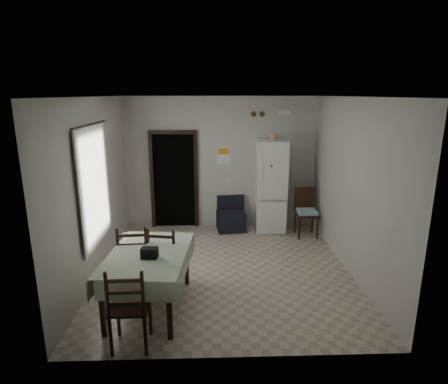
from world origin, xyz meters
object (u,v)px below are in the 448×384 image
corner_chair (307,213)px  dining_chair_near_head (130,306)px  dining_chair_far_left (135,257)px  fridge (271,186)px  dining_chair_far_right (165,257)px  dining_table (150,280)px  navy_seat (231,214)px

corner_chair → dining_chair_near_head: 4.59m
dining_chair_far_left → dining_chair_near_head: bearing=94.4°
fridge → dining_chair_far_right: (-2.01, -2.55, -0.48)m
dining_table → dining_chair_far_right: (0.16, 0.53, 0.10)m
navy_seat → dining_chair_far_left: dining_chair_far_left is taller
corner_chair → dining_chair_near_head: (-2.98, -3.49, 0.02)m
fridge → corner_chair: size_ratio=1.95×
navy_seat → dining_table: (-1.31, -3.09, 0.05)m
dining_chair_far_left → navy_seat: bearing=-126.0°
navy_seat → dining_chair_near_head: dining_chair_near_head is taller
dining_chair_far_left → corner_chair: bearing=-150.0°
navy_seat → dining_chair_far_left: (-1.60, -2.58, 0.18)m
dining_chair_near_head → dining_chair_far_right: bearing=-101.6°
dining_chair_far_right → dining_chair_near_head: 1.39m
corner_chair → dining_chair_near_head: bearing=-131.6°
fridge → dining_chair_near_head: fridge is taller
navy_seat → dining_chair_far_right: bearing=-119.8°
fridge → navy_seat: bearing=-178.4°
navy_seat → dining_chair_near_head: bearing=-115.4°
navy_seat → dining_chair_far_right: size_ratio=0.70×
dining_table → dining_chair_far_left: dining_chair_far_left is taller
navy_seat → dining_chair_far_left: size_ratio=0.67×
navy_seat → dining_table: 3.35m
fridge → dining_table: 3.82m
fridge → dining_chair_far_left: fridge is taller
fridge → dining_chair_far_right: bearing=-126.5°
fridge → dining_chair_far_left: 3.60m
navy_seat → dining_chair_far_right: 2.80m
fridge → dining_table: size_ratio=1.25×
navy_seat → corner_chair: (1.58, -0.43, 0.15)m
dining_table → dining_chair_far_right: bearing=78.0°
dining_chair_far_left → dining_chair_far_right: size_ratio=1.04×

